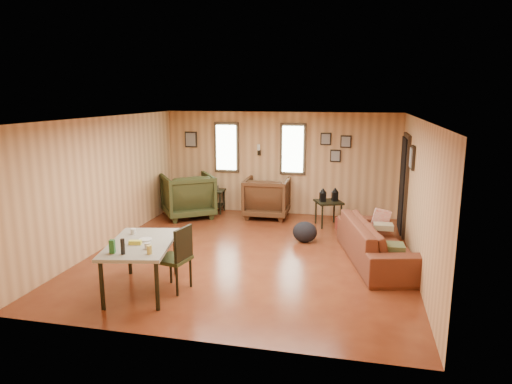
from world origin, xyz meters
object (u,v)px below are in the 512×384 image
dining_table (140,247)px  recliner_green (188,193)px  sofa (379,235)px  side_table (329,200)px  end_table (213,197)px  recliner_brown (267,195)px

dining_table → recliner_green: bearing=90.1°
sofa → recliner_green: 4.67m
sofa → side_table: bearing=12.1°
sofa → dining_table: dining_table is taller
recliner_green → dining_table: (0.83, -4.02, 0.11)m
side_table → dining_table: size_ratio=0.53×
end_table → dining_table: size_ratio=0.43×
recliner_brown → dining_table: (-0.95, -4.41, 0.16)m
recliner_green → side_table: recliner_green is taller
recliner_green → dining_table: size_ratio=0.71×
side_table → dining_table: bearing=-120.9°
end_table → recliner_green: bearing=-128.7°
recliner_brown → dining_table: 4.52m
end_table → side_table: (2.79, -0.57, 0.20)m
sofa → side_table: 2.24m
side_table → end_table: bearing=168.5°
recliner_green → end_table: recliner_green is taller
sofa → end_table: size_ratio=3.56×
sofa → end_table: bearing=41.8°
recliner_green → sofa: bearing=119.5°
recliner_brown → recliner_green: recliner_green is taller
recliner_brown → recliner_green: size_ratio=0.91×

